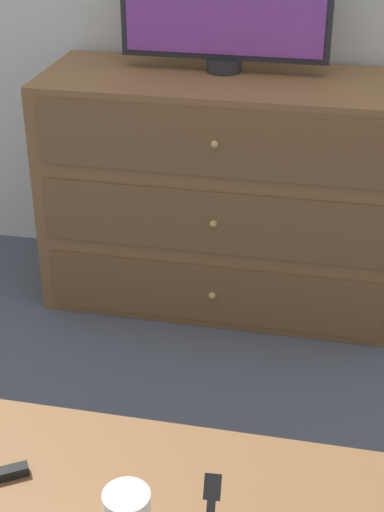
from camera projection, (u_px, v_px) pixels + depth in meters
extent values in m
plane|color=#474C56|center=(246.00, 259.00, 2.99)|extent=(12.00, 12.00, 0.00)
cube|color=brown|center=(226.00, 193.00, 2.59)|extent=(1.18, 0.45, 0.77)
cube|color=brown|center=(213.00, 295.00, 2.52)|extent=(1.08, 0.01, 0.21)
sphere|color=tan|center=(212.00, 296.00, 2.52)|extent=(0.02, 0.02, 0.02)
cube|color=brown|center=(214.00, 223.00, 2.40)|extent=(1.08, 0.01, 0.21)
sphere|color=tan|center=(213.00, 224.00, 2.39)|extent=(0.02, 0.02, 0.02)
cube|color=brown|center=(215.00, 144.00, 2.27)|extent=(1.08, 0.01, 0.21)
sphere|color=tan|center=(215.00, 144.00, 2.27)|extent=(0.02, 0.02, 0.02)
cylinder|color=#232328|center=(224.00, 66.00, 2.46)|extent=(0.11, 0.11, 0.04)
cube|color=black|center=(212.00, 487.00, 1.08)|extent=(0.03, 0.03, 0.03)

